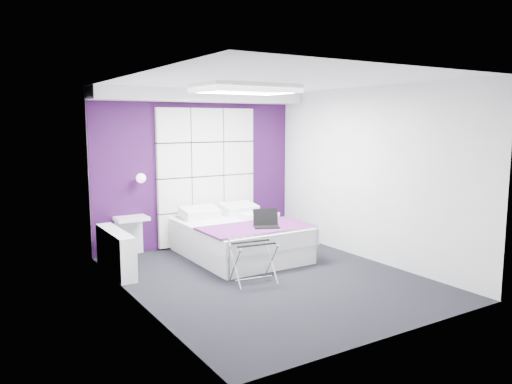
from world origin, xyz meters
TOP-DOWN VIEW (x-y plane):
  - floor at (0.00, 0.00)m, footprint 4.40×4.40m
  - ceiling at (0.00, 0.00)m, footprint 4.40×4.40m
  - wall_back at (0.00, 2.20)m, footprint 3.60×0.00m
  - wall_left at (-1.80, 0.00)m, footprint 0.00×4.40m
  - wall_right at (1.80, 0.00)m, footprint 0.00×4.40m
  - accent_wall at (0.00, 2.19)m, footprint 3.58×0.02m
  - soffit at (0.00, 1.95)m, footprint 3.58×0.50m
  - headboard at (0.15, 2.14)m, footprint 1.80×0.08m
  - skylight at (0.00, 0.60)m, footprint 1.36×0.86m
  - wall_lamp at (-1.05, 2.06)m, footprint 0.15×0.15m
  - radiator at (-1.69, 1.30)m, footprint 0.22×1.20m
  - bed at (0.21, 1.15)m, footprint 1.64×1.97m
  - nightstand at (-1.23, 2.02)m, footprint 0.49×0.38m
  - luggage_rack at (-0.29, -0.07)m, footprint 0.54×0.40m
  - laptop at (0.31, 0.59)m, footprint 0.37×0.26m

SIDE VIEW (x-z plane):
  - floor at x=0.00m, z-range 0.00..0.00m
  - luggage_rack at x=-0.29m, z-range 0.00..0.53m
  - bed at x=0.21m, z-range -0.05..0.64m
  - radiator at x=-1.69m, z-range 0.00..0.60m
  - nightstand at x=-1.23m, z-range 0.58..0.63m
  - laptop at x=0.31m, z-range 0.49..0.75m
  - headboard at x=0.15m, z-range 0.02..2.32m
  - wall_lamp at x=-1.05m, z-range 1.15..1.29m
  - wall_left at x=-1.80m, z-range -0.90..3.50m
  - wall_right at x=1.80m, z-range -0.90..3.50m
  - accent_wall at x=0.00m, z-range 0.01..2.59m
  - wall_back at x=0.00m, z-range -0.50..3.10m
  - soffit at x=0.00m, z-range 2.40..2.60m
  - skylight at x=0.00m, z-range 2.49..2.61m
  - ceiling at x=0.00m, z-range 2.60..2.60m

